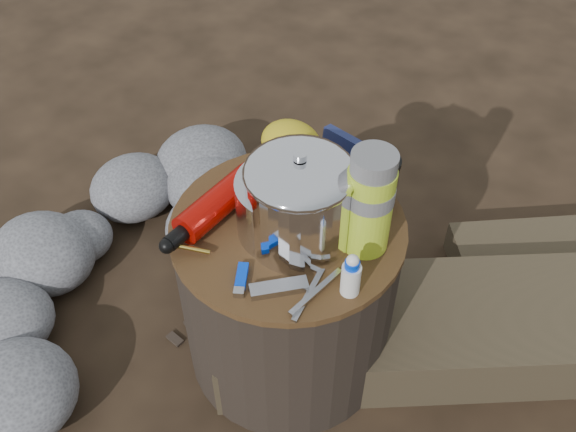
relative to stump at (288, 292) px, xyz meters
The scene contains 14 objects.
ground 0.23m from the stump, ahead, with size 60.00×60.00×0.00m, color black.
stump is the anchor object (origin of this frame).
rock_ring 0.54m from the stump, 169.15° to the right, with size 0.47×1.03×0.20m, color slate, non-canonical shape.
foil_windscreen 0.29m from the stump, 53.30° to the right, with size 0.21×0.21×0.13m, color silver.
camping_pot 0.33m from the stump, 23.96° to the right, with size 0.21×0.21×0.21m, color silver.
fuel_bottle 0.30m from the stump, 158.68° to the right, with size 0.07×0.27×0.07m, color #A40A04, non-canonical shape.
thermos 0.38m from the stump, 14.67° to the left, with size 0.09×0.09×0.23m, color #B4D528.
travel_mug 0.35m from the stump, 54.96° to the left, with size 0.07×0.07×0.11m, color black.
stuff_sack 0.35m from the stump, 121.52° to the left, with size 0.14×0.12×0.10m, color gold.
food_pouch 0.34m from the stump, 84.55° to the left, with size 0.10×0.02×0.12m, color #18204E.
lighter 0.29m from the stump, 88.29° to the right, with size 0.02×0.08×0.01m, color #0237E5.
multitool 0.29m from the stump, 62.22° to the right, with size 0.03×0.11×0.02m, color #ACACB0.
pot_grabber 0.30m from the stump, 44.15° to the right, with size 0.04×0.14×0.01m, color #ACACB0, non-canonical shape.
squeeze_bottle 0.34m from the stump, 22.91° to the right, with size 0.04×0.04×0.09m, color silver.
Camera 1 is at (0.51, -0.77, 1.42)m, focal length 40.07 mm.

